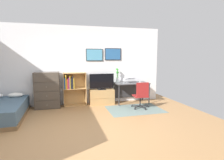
{
  "coord_description": "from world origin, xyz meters",
  "views": [
    {
      "loc": [
        -0.44,
        -3.95,
        1.63
      ],
      "look_at": [
        1.02,
        1.5,
        0.93
      ],
      "focal_mm": 29.11,
      "sensor_mm": 36.0,
      "label": 1
    }
  ],
  "objects_px": {
    "office_chair": "(141,95)",
    "bamboo_vase": "(117,75)",
    "laptop": "(131,81)",
    "desk": "(131,86)",
    "wine_glass": "(124,79)",
    "computer_mouse": "(140,82)",
    "bookshelf": "(72,87)",
    "dresser": "(47,90)",
    "television": "(102,82)",
    "tv_stand": "(102,97)"
  },
  "relations": [
    {
      "from": "bookshelf",
      "to": "computer_mouse",
      "type": "bearing_deg",
      "value": -5.66
    },
    {
      "from": "laptop",
      "to": "office_chair",
      "type": "bearing_deg",
      "value": -95.61
    },
    {
      "from": "dresser",
      "to": "office_chair",
      "type": "distance_m",
      "value": 3.03
    },
    {
      "from": "desk",
      "to": "computer_mouse",
      "type": "height_order",
      "value": "computer_mouse"
    },
    {
      "from": "desk",
      "to": "television",
      "type": "bearing_deg",
      "value": 179.67
    },
    {
      "from": "laptop",
      "to": "wine_glass",
      "type": "distance_m",
      "value": 0.33
    },
    {
      "from": "bamboo_vase",
      "to": "office_chair",
      "type": "bearing_deg",
      "value": -63.74
    },
    {
      "from": "wine_glass",
      "to": "television",
      "type": "bearing_deg",
      "value": 171.01
    },
    {
      "from": "desk",
      "to": "laptop",
      "type": "relative_size",
      "value": 2.73
    },
    {
      "from": "bookshelf",
      "to": "wine_glass",
      "type": "relative_size",
      "value": 6.24
    },
    {
      "from": "dresser",
      "to": "tv_stand",
      "type": "bearing_deg",
      "value": 0.48
    },
    {
      "from": "tv_stand",
      "to": "office_chair",
      "type": "height_order",
      "value": "office_chair"
    },
    {
      "from": "laptop",
      "to": "dresser",
      "type": "bearing_deg",
      "value": 172.53
    },
    {
      "from": "desk",
      "to": "office_chair",
      "type": "xyz_separation_m",
      "value": [
        0.03,
        -0.87,
        -0.15
      ]
    },
    {
      "from": "tv_stand",
      "to": "dresser",
      "type": "bearing_deg",
      "value": -179.52
    },
    {
      "from": "desk",
      "to": "office_chair",
      "type": "bearing_deg",
      "value": -88.25
    },
    {
      "from": "bookshelf",
      "to": "laptop",
      "type": "relative_size",
      "value": 2.61
    },
    {
      "from": "office_chair",
      "to": "bamboo_vase",
      "type": "bearing_deg",
      "value": 120.45
    },
    {
      "from": "television",
      "to": "office_chair",
      "type": "xyz_separation_m",
      "value": [
        1.1,
        -0.87,
        -0.34
      ]
    },
    {
      "from": "laptop",
      "to": "computer_mouse",
      "type": "relative_size",
      "value": 4.14
    },
    {
      "from": "bookshelf",
      "to": "television",
      "type": "bearing_deg",
      "value": -4.49
    },
    {
      "from": "tv_stand",
      "to": "office_chair",
      "type": "bearing_deg",
      "value": -39.22
    },
    {
      "from": "tv_stand",
      "to": "television",
      "type": "relative_size",
      "value": 0.99
    },
    {
      "from": "dresser",
      "to": "desk",
      "type": "relative_size",
      "value": 0.99
    },
    {
      "from": "bookshelf",
      "to": "television",
      "type": "xyz_separation_m",
      "value": [
        1.0,
        -0.08,
        0.14
      ]
    },
    {
      "from": "laptop",
      "to": "wine_glass",
      "type": "relative_size",
      "value": 2.39
    },
    {
      "from": "dresser",
      "to": "wine_glass",
      "type": "distance_m",
      "value": 2.58
    },
    {
      "from": "television",
      "to": "desk",
      "type": "distance_m",
      "value": 1.09
    },
    {
      "from": "dresser",
      "to": "television",
      "type": "height_order",
      "value": "dresser"
    },
    {
      "from": "laptop",
      "to": "desk",
      "type": "bearing_deg",
      "value": 106.5
    },
    {
      "from": "tv_stand",
      "to": "laptop",
      "type": "xyz_separation_m",
      "value": [
        1.08,
        -0.05,
        0.54
      ]
    },
    {
      "from": "bookshelf",
      "to": "laptop",
      "type": "bearing_deg",
      "value": -2.95
    },
    {
      "from": "bookshelf",
      "to": "laptop",
      "type": "xyz_separation_m",
      "value": [
        2.07,
        -0.11,
        0.15
      ]
    },
    {
      "from": "laptop",
      "to": "wine_glass",
      "type": "bearing_deg",
      "value": -170.36
    },
    {
      "from": "television",
      "to": "wine_glass",
      "type": "xyz_separation_m",
      "value": [
        0.76,
        -0.12,
        0.08
      ]
    },
    {
      "from": "dresser",
      "to": "tv_stand",
      "type": "height_order",
      "value": "dresser"
    },
    {
      "from": "laptop",
      "to": "computer_mouse",
      "type": "height_order",
      "value": "laptop"
    },
    {
      "from": "tv_stand",
      "to": "wine_glass",
      "type": "bearing_deg",
      "value": -10.61
    },
    {
      "from": "bookshelf",
      "to": "office_chair",
      "type": "bearing_deg",
      "value": -24.43
    },
    {
      "from": "office_chair",
      "to": "wine_glass",
      "type": "relative_size",
      "value": 4.78
    },
    {
      "from": "computer_mouse",
      "to": "bamboo_vase",
      "type": "height_order",
      "value": "bamboo_vase"
    },
    {
      "from": "tv_stand",
      "to": "desk",
      "type": "bearing_deg",
      "value": -1.52
    },
    {
      "from": "bamboo_vase",
      "to": "desk",
      "type": "bearing_deg",
      "value": -16.49
    },
    {
      "from": "tv_stand",
      "to": "computer_mouse",
      "type": "xyz_separation_m",
      "value": [
        1.36,
        -0.18,
        0.5
      ]
    },
    {
      "from": "dresser",
      "to": "wine_glass",
      "type": "xyz_separation_m",
      "value": [
        2.56,
        -0.13,
        0.29
      ]
    },
    {
      "from": "computer_mouse",
      "to": "wine_glass",
      "type": "relative_size",
      "value": 0.58
    },
    {
      "from": "office_chair",
      "to": "computer_mouse",
      "type": "relative_size",
      "value": 8.27
    },
    {
      "from": "bookshelf",
      "to": "laptop",
      "type": "distance_m",
      "value": 2.08
    },
    {
      "from": "wine_glass",
      "to": "office_chair",
      "type": "bearing_deg",
      "value": -66.24
    },
    {
      "from": "laptop",
      "to": "television",
      "type": "bearing_deg",
      "value": 171.72
    }
  ]
}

